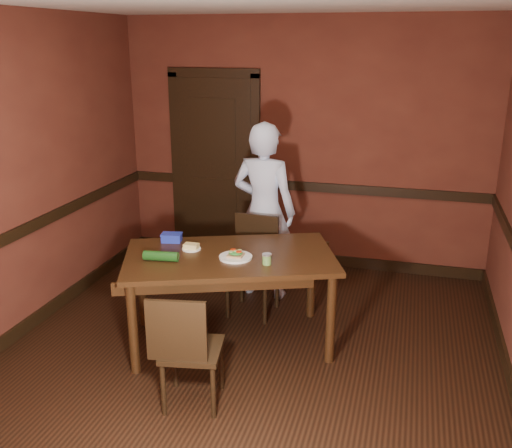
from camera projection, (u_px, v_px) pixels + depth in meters
The scene contains 18 objects.
floor at pixel (244, 363), 4.52m from camera, with size 4.00×4.50×0.01m, color black.
wall_back at pixel (303, 146), 6.17m from camera, with size 4.00×0.02×2.70m, color #542519.
wall_front at pixel (63, 360), 2.04m from camera, with size 4.00×0.02×2.70m, color #542519.
wall_left at pixel (7, 181), 4.61m from camera, with size 0.02×4.50×2.70m, color #542519.
dado_back at pixel (302, 186), 6.29m from camera, with size 4.00×0.03×0.10m, color black.
dado_left at pixel (16, 234), 4.75m from camera, with size 0.03×4.50×0.10m, color black.
baseboard_back at pixel (300, 257), 6.55m from camera, with size 4.00×0.03×0.12m, color black.
baseboard_left at pixel (28, 324), 5.01m from camera, with size 0.03×4.50×0.12m, color black.
door at pixel (215, 164), 6.47m from camera, with size 1.05×0.07×2.20m.
dining_table at pixel (230, 299), 4.73m from camera, with size 1.68×0.94×0.79m, color black.
chair_far at pixel (253, 268), 5.22m from camera, with size 0.42×0.42×0.90m, color black, non-canonical shape.
chair_near at pixel (192, 347), 3.91m from camera, with size 0.40×0.40×0.86m, color black, non-canonical shape.
person at pixel (264, 211), 5.50m from camera, with size 0.63×0.41×1.73m, color silver.
sandwich_plate at pixel (236, 256), 4.53m from camera, with size 0.26×0.26×0.07m.
sauce_jar at pixel (267, 259), 4.40m from camera, with size 0.07×0.07×0.09m.
cheese_saucer at pixel (191, 247), 4.72m from camera, with size 0.16×0.16×0.05m.
food_tub at pixel (172, 238), 4.89m from camera, with size 0.19×0.15×0.07m.
wrapped_veg at pixel (161, 256), 4.47m from camera, with size 0.08×0.08×0.28m, color #174113.
Camera 1 is at (1.15, -3.79, 2.44)m, focal length 40.00 mm.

